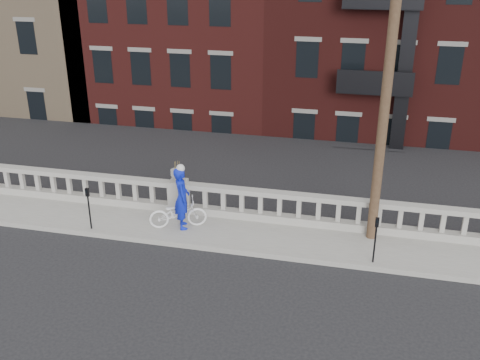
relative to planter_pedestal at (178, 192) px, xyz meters
name	(u,v)px	position (x,y,z in m)	size (l,w,h in m)	color
ground	(130,279)	(0.00, -3.95, -0.83)	(120.00, 120.00, 0.00)	black
sidewalk	(169,226)	(0.00, -0.95, -0.76)	(32.00, 2.20, 0.15)	gray
balustrade	(179,198)	(0.00, 0.00, -0.19)	(28.00, 0.34, 1.03)	gray
planter_pedestal	(178,192)	(0.00, 0.00, 0.00)	(0.55, 0.55, 1.76)	gray
lower_level	(287,48)	(0.56, 19.09, 1.80)	(80.00, 44.00, 20.80)	#605E59
utility_pole	(389,67)	(6.20, -0.35, 4.41)	(1.60, 0.28, 10.00)	#422D1E
parking_meter_b	(89,204)	(-2.24, -1.80, 0.17)	(0.10, 0.09, 1.36)	black
parking_meter_c	(376,235)	(6.27, -1.80, 0.17)	(0.10, 0.09, 1.36)	black
bicycle	(178,213)	(0.35, -1.05, -0.21)	(0.62, 1.78, 0.93)	white
cyclist	(182,198)	(0.49, -1.03, 0.31)	(0.72, 0.47, 1.98)	#0C1CBE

